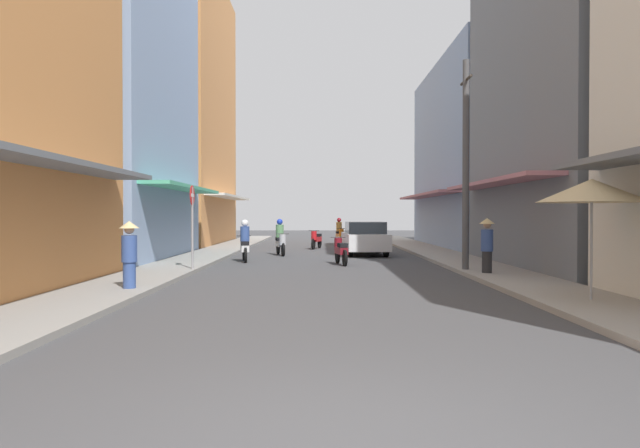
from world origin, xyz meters
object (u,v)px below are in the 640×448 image
object	(u,v)px
pedestrian_crossing	(129,253)
parked_car	(365,238)
motorbike_maroon	(341,250)
pedestrian_midway	(487,244)
motorbike_silver	(280,239)
vendor_umbrella	(592,191)
motorbike_red	(316,239)
motorbike_white	(245,243)
utility_pole	(466,164)
motorbike_orange	(340,232)
street_sign_no_entry	(192,216)

from	to	relation	value
pedestrian_crossing	parked_car	bearing A→B (deg)	63.88
motorbike_maroon	pedestrian_midway	distance (m)	5.77
pedestrian_crossing	motorbike_maroon	bearing A→B (deg)	56.89
motorbike_silver	vendor_umbrella	size ratio (longest dim) A/B	0.73
motorbike_red	motorbike_white	world-z (taller)	motorbike_white
utility_pole	pedestrian_crossing	bearing A→B (deg)	-152.09
pedestrian_crossing	utility_pole	world-z (taller)	utility_pole
motorbike_white	parked_car	bearing A→B (deg)	37.63
motorbike_orange	utility_pole	size ratio (longest dim) A/B	0.28
motorbike_orange	pedestrian_crossing	world-z (taller)	pedestrian_crossing
motorbike_red	street_sign_no_entry	size ratio (longest dim) A/B	0.67
utility_pole	street_sign_no_entry	world-z (taller)	utility_pole
motorbike_red	motorbike_maroon	distance (m)	9.64
motorbike_silver	street_sign_no_entry	xyz separation A→B (m)	(-2.16, -7.63, 1.01)
vendor_umbrella	street_sign_no_entry	distance (m)	11.23
motorbike_red	street_sign_no_entry	world-z (taller)	street_sign_no_entry
pedestrian_crossing	utility_pole	xyz separation A→B (m)	(8.62, 4.57, 2.36)
motorbike_maroon	vendor_umbrella	size ratio (longest dim) A/B	0.73
motorbike_red	motorbike_silver	size ratio (longest dim) A/B	1.00
motorbike_red	parked_car	world-z (taller)	parked_car
motorbike_orange	street_sign_no_entry	distance (m)	18.19
motorbike_white	parked_car	size ratio (longest dim) A/B	0.43
motorbike_maroon	motorbike_orange	size ratio (longest dim) A/B	1.00
parked_car	utility_pole	bearing A→B (deg)	-73.49
pedestrian_crossing	street_sign_no_entry	bearing A→B (deg)	85.55
motorbike_red	pedestrian_crossing	bearing A→B (deg)	-103.25
motorbike_maroon	vendor_umbrella	world-z (taller)	vendor_umbrella
street_sign_no_entry	motorbike_orange	bearing A→B (deg)	73.84
motorbike_maroon	motorbike_silver	bearing A→B (deg)	117.20
motorbike_maroon	motorbike_white	size ratio (longest dim) A/B	1.00
motorbike_maroon	parked_car	size ratio (longest dim) A/B	0.43
motorbike_orange	utility_pole	world-z (taller)	utility_pole
motorbike_red	vendor_umbrella	world-z (taller)	vendor_umbrella
utility_pole	motorbike_white	bearing A→B (deg)	148.49
pedestrian_midway	motorbike_maroon	bearing A→B (deg)	133.79
motorbike_silver	parked_car	distance (m)	3.69
parked_car	pedestrian_crossing	world-z (taller)	pedestrian_crossing
motorbike_maroon	parked_car	bearing A→B (deg)	76.22
utility_pole	street_sign_no_entry	distance (m)	8.40
motorbike_silver	pedestrian_midway	world-z (taller)	pedestrian_midway
motorbike_orange	motorbike_red	bearing A→B (deg)	-105.36
motorbike_silver	parked_car	size ratio (longest dim) A/B	0.43
motorbike_white	vendor_umbrella	world-z (taller)	vendor_umbrella
motorbike_white	pedestrian_crossing	distance (m)	9.10
motorbike_red	motorbike_orange	bearing A→B (deg)	74.64
motorbike_maroon	street_sign_no_entry	world-z (taller)	street_sign_no_entry
pedestrian_midway	street_sign_no_entry	bearing A→B (deg)	171.47
motorbike_red	motorbike_white	size ratio (longest dim) A/B	0.99
motorbike_red	motorbike_white	bearing A→B (deg)	-107.71
motorbike_orange	pedestrian_midway	size ratio (longest dim) A/B	1.08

